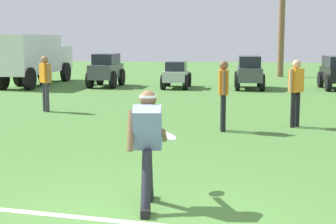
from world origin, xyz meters
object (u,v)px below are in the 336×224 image
at_px(teammate_near_sideline, 45,78).
at_px(teammate_midfield, 296,87).
at_px(parked_car_slot_a, 106,69).
at_px(parked_car_slot_c, 249,71).
at_px(frisbee_thrower, 148,142).
at_px(frisbee_in_flight, 166,136).
at_px(box_truck, 37,57).
at_px(palm_tree_far_left, 282,2).
at_px(teammate_deep, 223,89).
at_px(parked_car_slot_b, 176,74).

relative_size(teammate_near_sideline, teammate_midfield, 1.00).
xyz_separation_m(parked_car_slot_a, parked_car_slot_c, (6.03, -0.22, -0.02)).
relative_size(frisbee_thrower, frisbee_in_flight, 4.03).
relative_size(box_truck, palm_tree_far_left, 0.89).
distance_m(teammate_deep, parked_car_slot_b, 10.12).
height_order(frisbee_thrower, parked_car_slot_a, frisbee_thrower).
xyz_separation_m(frisbee_in_flight, palm_tree_far_left, (3.53, 21.47, 3.21)).
xyz_separation_m(teammate_deep, parked_car_slot_a, (-5.12, 10.15, -0.20)).
xyz_separation_m(frisbee_in_flight, teammate_deep, (0.71, 4.54, 0.21)).
distance_m(teammate_deep, palm_tree_far_left, 17.42).
xyz_separation_m(box_truck, palm_tree_far_left, (11.15, 6.36, 2.71)).
distance_m(frisbee_in_flight, parked_car_slot_a, 15.33).
height_order(teammate_midfield, parked_car_slot_b, teammate_midfield).
xyz_separation_m(frisbee_thrower, frisbee_in_flight, (0.14, 0.74, -0.07)).
bearing_deg(teammate_deep, palm_tree_far_left, 80.54).
height_order(frisbee_in_flight, teammate_near_sideline, teammate_near_sideline).
height_order(frisbee_in_flight, box_truck, box_truck).
bearing_deg(parked_car_slot_b, teammate_deep, -78.16).
distance_m(frisbee_thrower, teammate_deep, 5.35).
distance_m(teammate_near_sideline, parked_car_slot_b, 7.98).
height_order(teammate_midfield, palm_tree_far_left, palm_tree_far_left).
distance_m(teammate_deep, box_truck, 13.46).
relative_size(parked_car_slot_a, palm_tree_far_left, 0.35).
bearing_deg(teammate_midfield, box_truck, 135.38).
bearing_deg(teammate_midfield, frisbee_in_flight, -114.19).
xyz_separation_m(frisbee_thrower, parked_car_slot_a, (-4.27, 15.43, -0.05)).
relative_size(frisbee_in_flight, palm_tree_far_left, 0.05).
distance_m(teammate_deep, parked_car_slot_a, 11.37).
bearing_deg(box_truck, teammate_deep, -51.75).
distance_m(teammate_midfield, palm_tree_far_left, 16.53).
height_order(parked_car_slot_a, parked_car_slot_b, parked_car_slot_a).
xyz_separation_m(frisbee_in_flight, parked_car_slot_c, (1.62, 14.47, -0.01)).
bearing_deg(parked_car_slot_b, box_truck, 173.89).
bearing_deg(parked_car_slot_b, teammate_near_sideline, -111.45).
bearing_deg(parked_car_slot_b, parked_car_slot_c, 0.63).
bearing_deg(teammate_near_sideline, frisbee_in_flight, -58.61).
height_order(frisbee_in_flight, teammate_midfield, teammate_midfield).
xyz_separation_m(teammate_midfield, parked_car_slot_b, (-3.73, 9.18, -0.38)).
bearing_deg(frisbee_thrower, parked_car_slot_a, 105.48).
bearing_deg(parked_car_slot_a, teammate_deep, -63.24).
distance_m(parked_car_slot_a, parked_car_slot_c, 6.03).
xyz_separation_m(parked_car_slot_c, palm_tree_far_left, (1.91, 7.00, 3.22)).
bearing_deg(teammate_near_sideline, box_truck, 112.46).
bearing_deg(palm_tree_far_left, teammate_near_sideline, -118.39).
distance_m(teammate_midfield, teammate_deep, 1.80).
xyz_separation_m(frisbee_in_flight, parked_car_slot_a, (-4.41, 14.69, 0.02)).
relative_size(frisbee_thrower, teammate_midfield, 0.91).
xyz_separation_m(parked_car_slot_a, parked_car_slot_b, (3.04, -0.25, -0.18)).
xyz_separation_m(teammate_near_sideline, parked_car_slot_a, (-0.13, 7.67, -0.20)).
distance_m(parked_car_slot_b, palm_tree_far_left, 9.21).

